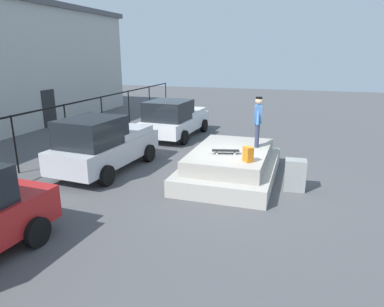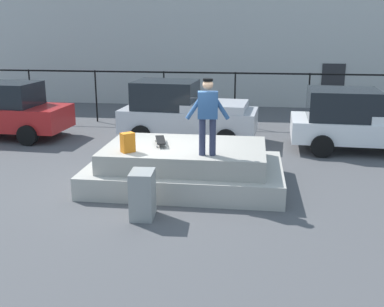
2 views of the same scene
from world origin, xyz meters
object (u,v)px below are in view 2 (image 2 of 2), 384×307
(skateboard, at_px, (161,140))
(car_white_pickup_far, at_px, (363,121))
(utility_box, at_px, (143,195))
(car_red_sedan_near, at_px, (3,110))
(backpack, at_px, (128,143))
(skateboarder, at_px, (208,112))
(car_silver_pickup_mid, at_px, (184,112))

(skateboard, xyz_separation_m, car_white_pickup_far, (5.37, 3.71, -0.14))
(utility_box, bearing_deg, car_red_sedan_near, 132.44)
(skateboard, height_order, backpack, backpack)
(car_red_sedan_near, bearing_deg, car_white_pickup_far, -1.00)
(skateboarder, distance_m, skateboard, 1.64)
(backpack, xyz_separation_m, utility_box, (0.63, -1.31, -0.69))
(skateboard, bearing_deg, car_red_sedan_near, 147.41)
(skateboarder, distance_m, car_white_pickup_far, 6.22)
(skateboarder, xyz_separation_m, car_red_sedan_near, (-7.29, 4.69, -0.96))
(car_red_sedan_near, distance_m, car_silver_pickup_mid, 6.05)
(car_red_sedan_near, relative_size, car_silver_pickup_mid, 0.99)
(skateboarder, height_order, backpack, skateboarder)
(car_white_pickup_far, bearing_deg, car_red_sedan_near, 179.00)
(skateboard, distance_m, car_white_pickup_far, 6.52)
(car_silver_pickup_mid, xyz_separation_m, utility_box, (0.12, -6.29, -0.48))
(skateboard, height_order, utility_box, skateboard)
(skateboarder, distance_m, backpack, 1.89)
(car_white_pickup_far, relative_size, utility_box, 4.89)
(backpack, height_order, utility_box, backpack)
(utility_box, bearing_deg, car_silver_pickup_mid, 87.73)
(backpack, relative_size, car_white_pickup_far, 0.09)
(skateboarder, height_order, car_white_pickup_far, skateboarder)
(car_red_sedan_near, distance_m, utility_box, 8.61)
(car_white_pickup_far, bearing_deg, backpack, -143.00)
(backpack, bearing_deg, car_silver_pickup_mid, -137.63)
(car_white_pickup_far, bearing_deg, skateboard, -145.37)
(car_silver_pickup_mid, distance_m, car_white_pickup_far, 5.46)
(skateboard, relative_size, backpack, 1.98)
(skateboarder, xyz_separation_m, utility_box, (-1.12, -1.30, -1.41))
(car_silver_pickup_mid, relative_size, car_white_pickup_far, 0.97)
(car_white_pickup_far, bearing_deg, utility_box, -132.56)
(skateboard, relative_size, utility_box, 0.91)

